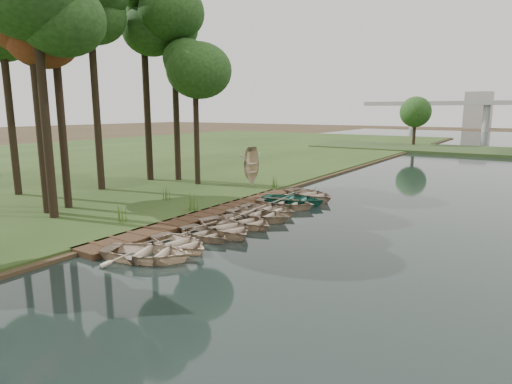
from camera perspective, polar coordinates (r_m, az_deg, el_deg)
The scene contains 27 objects.
ground at distance 22.96m, azimuth -3.25°, elevation -3.98°, with size 300.00×300.00×0.00m, color #3D2F1D.
boardwalk at distance 23.89m, azimuth -6.33°, elevation -3.07°, with size 1.60×16.00×0.30m, color #3B2617.
peninsula at distance 68.20m, azimuth 29.02°, elevation 4.72°, with size 50.00×14.00×0.45m, color #2B3E1B.
far_trees at distance 68.31m, azimuth 26.68°, elevation 10.16°, with size 45.60×5.60×8.80m.
building_b at distance 163.79m, azimuth 27.51°, elevation 9.66°, with size 8.00×8.00×12.00m, color #A5A5A0.
rowboat_0 at distance 17.52m, azimuth -14.31°, elevation -7.55°, with size 2.66×3.73×0.77m, color #C7AD90.
rowboat_1 at distance 18.62m, azimuth -10.20°, elevation -6.44°, with size 2.32×3.25×0.67m, color #C7AD90.
rowboat_2 at distance 19.94m, azimuth -6.84°, elevation -5.23°, with size 2.20×3.08×0.64m, color #C7AD90.
rowboat_3 at distance 20.55m, azimuth -4.14°, elevation -4.46°, with size 2.76×3.86×0.80m, color #C7AD90.
rowboat_4 at distance 21.80m, azimuth -1.18°, elevation -3.70°, with size 2.37×3.31×0.69m, color #C7AD90.
rowboat_5 at distance 23.04m, azimuth 0.29°, elevation -2.79°, with size 2.65×3.72×0.77m, color #C7AD90.
rowboat_6 at distance 24.31m, azimuth 1.61°, elevation -2.14°, with size 2.47×3.46×0.72m, color #C7AD90.
rowboat_7 at distance 25.96m, azimuth 3.93°, elevation -1.26°, with size 2.65×3.72×0.77m, color #C7AD90.
rowboat_8 at distance 26.89m, azimuth 4.98°, elevation -0.81°, with size 2.81×3.94×0.82m, color #2C7C67.
rowboat_9 at distance 28.63m, azimuth 7.17°, elevation -0.12°, with size 2.87×4.02×0.83m, color #C7AD90.
stored_rowboat at distance 32.22m, azimuth -0.61°, elevation 1.43°, with size 2.07×2.90×0.60m, color #C7AD90.
tree_0 at distance 24.87m, azimuth -27.30°, elevation 20.51°, with size 4.16×4.16×12.17m.
tree_2 at distance 26.93m, azimuth -25.27°, elevation 17.87°, with size 4.02×4.02×11.18m.
tree_3 at distance 32.91m, azimuth -21.34°, elevation 22.03°, with size 4.73×4.73×14.56m.
tree_4 at distance 32.89m, azimuth -8.17°, elevation 16.39°, with size 4.66×4.66×10.88m.
tree_5 at distance 36.54m, azimuth -14.95°, elevation 23.49°, with size 4.78×4.78×16.10m.
tree_6 at distance 35.61m, azimuth -10.97°, elevation 20.70°, with size 4.52×4.52×13.91m.
tree_7 at distance 32.95m, azimuth -30.92°, elevation 18.87°, with size 5.56×5.56×13.46m.
reeds_0 at distance 22.64m, azimuth -17.49°, elevation -2.69°, with size 0.60×0.60×0.93m, color #3F661E.
reeds_1 at distance 24.38m, azimuth -8.19°, elevation -1.33°, with size 0.60×0.60×0.95m, color #3F661E.
reeds_2 at distance 27.70m, azimuth -11.81°, elevation -0.04°, with size 0.60×0.60×0.90m, color #3F661E.
reeds_3 at distance 31.30m, azimuth 2.44°, elevation 1.39°, with size 0.60×0.60×0.88m, color #3F661E.
Camera 1 is at (13.32, -17.76, 5.85)m, focal length 30.00 mm.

